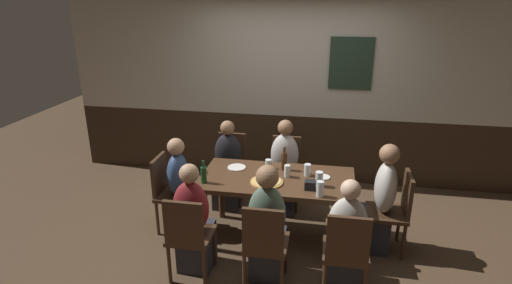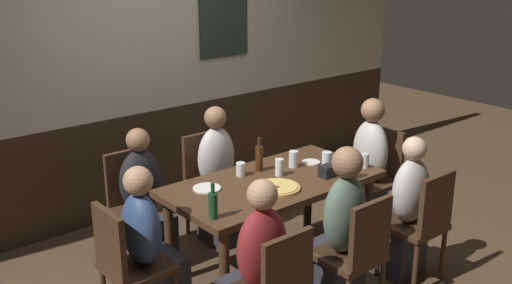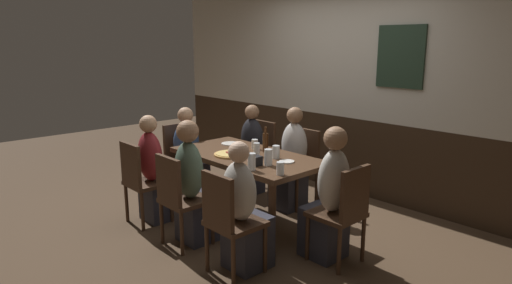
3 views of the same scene
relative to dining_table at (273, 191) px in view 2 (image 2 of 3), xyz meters
The scene contains 28 objects.
ground_plane 0.65m from the dining_table, ahead, with size 12.00×12.00×0.00m, color #4C3826.
wall_back 1.77m from the dining_table, 89.82° to the left, with size 6.40×0.13×2.60m.
dining_table is the anchor object (origin of this frame).
chair_left_far 1.11m from the dining_table, 130.58° to the left, with size 0.40×0.40×0.88m.
chair_mid_far 0.85m from the dining_table, 90.00° to the left, with size 0.40×0.40×0.88m.
chair_head_west 1.23m from the dining_table, behind, with size 0.40×0.40×0.88m.
chair_mid_near 0.85m from the dining_table, 90.00° to the right, with size 0.40×0.40×0.88m.
chair_right_near 1.11m from the dining_table, 49.42° to the right, with size 0.40×0.40×0.88m.
chair_head_east 1.23m from the dining_table, ahead, with size 0.40×0.40×0.88m.
person_left_near 0.99m from the dining_table, 136.81° to the right, with size 0.34×0.37×1.14m.
person_left_far 0.99m from the dining_table, 136.86° to the left, with size 0.34×0.37×1.11m.
person_mid_far 0.69m from the dining_table, 90.00° to the left, with size 0.34×0.37×1.16m.
person_head_west 1.08m from the dining_table, behind, with size 0.37×0.34×1.11m.
person_mid_near 0.69m from the dining_table, 90.00° to the right, with size 0.34×0.37×1.18m.
person_right_near 0.99m from the dining_table, 43.13° to the right, with size 0.34×0.37×1.11m.
person_head_east 1.07m from the dining_table, ahead, with size 0.37×0.34×1.19m.
pizza 0.20m from the dining_table, 122.02° to the right, with size 0.34×0.34×0.03m.
pint_glass_amber 0.78m from the dining_table, 19.51° to the right, with size 0.07×0.07×0.12m.
tumbler_water 0.18m from the dining_table, 22.76° to the left, with size 0.06×0.06×0.13m.
tumbler_short 0.36m from the dining_table, 19.53° to the left, with size 0.07×0.07×0.13m.
highball_clear 0.29m from the dining_table, 119.59° to the left, with size 0.07×0.07×0.10m.
pint_glass_stout 0.59m from the dining_table, 37.26° to the right, with size 0.07×0.07×0.16m.
beer_glass_tall 0.48m from the dining_table, 15.61° to the right, with size 0.08×0.08×0.15m.
beer_bottle_green 0.79m from the dining_table, 160.90° to the right, with size 0.06×0.06×0.24m.
beer_bottle_brown 0.29m from the dining_table, 77.68° to the left, with size 0.06×0.06×0.27m.
plate_white_large 0.52m from the dining_table, 160.27° to the left, with size 0.20×0.20×0.01m, color white.
plate_white_small 0.50m from the dining_table, 10.04° to the left, with size 0.15×0.15×0.01m, color white.
condiment_caddy 0.44m from the dining_table, 30.59° to the right, with size 0.11×0.09×0.09m, color black.
Camera 2 is at (-2.74, -3.10, 2.39)m, focal length 42.08 mm.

